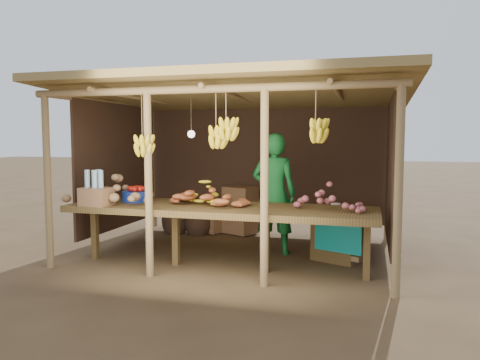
# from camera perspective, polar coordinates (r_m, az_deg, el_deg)

# --- Properties ---
(ground) EXTENTS (60.00, 60.00, 0.00)m
(ground) POSITION_cam_1_polar(r_m,az_deg,el_deg) (6.94, 0.00, -8.67)
(ground) COLOR brown
(ground) RESTS_ON ground
(stall_structure) EXTENTS (4.70, 3.50, 2.43)m
(stall_structure) POSITION_cam_1_polar(r_m,az_deg,el_deg) (6.67, 0.15, 7.33)
(stall_structure) COLOR #92734B
(stall_structure) RESTS_ON ground
(counter) EXTENTS (3.90, 1.05, 0.80)m
(counter) POSITION_cam_1_polar(r_m,az_deg,el_deg) (5.90, -2.50, -3.79)
(counter) COLOR brown
(counter) RESTS_ON ground
(potato_heap) EXTENTS (1.22, 0.84, 0.37)m
(potato_heap) POSITION_cam_1_polar(r_m,az_deg,el_deg) (6.45, -15.32, -0.99)
(potato_heap) COLOR #A07753
(potato_heap) RESTS_ON counter
(sweet_potato_heap) EXTENTS (1.20, 0.97, 0.36)m
(sweet_potato_heap) POSITION_cam_1_polar(r_m,az_deg,el_deg) (5.99, -4.57, -1.35)
(sweet_potato_heap) COLOR #A5512A
(sweet_potato_heap) RESTS_ON counter
(onion_heap) EXTENTS (0.83, 0.52, 0.36)m
(onion_heap) POSITION_cam_1_polar(r_m,az_deg,el_deg) (5.63, 10.70, -1.84)
(onion_heap) COLOR #A55053
(onion_heap) RESTS_ON counter
(banana_pile) EXTENTS (0.54, 0.34, 0.34)m
(banana_pile) POSITION_cam_1_polar(r_m,az_deg,el_deg) (6.01, -4.82, -1.40)
(banana_pile) COLOR yellow
(banana_pile) RESTS_ON counter
(tomato_basin) EXTENTS (0.40, 0.40, 0.21)m
(tomato_basin) POSITION_cam_1_polar(r_m,az_deg,el_deg) (6.47, -12.43, -1.80)
(tomato_basin) COLOR navy
(tomato_basin) RESTS_ON counter
(bottle_box) EXTENTS (0.38, 0.31, 0.46)m
(bottle_box) POSITION_cam_1_polar(r_m,az_deg,el_deg) (6.19, -17.12, -1.39)
(bottle_box) COLOR brown
(bottle_box) RESTS_ON counter
(vendor) EXTENTS (0.65, 0.45, 1.73)m
(vendor) POSITION_cam_1_polar(r_m,az_deg,el_deg) (6.68, 4.18, -1.68)
(vendor) COLOR #186E2D
(vendor) RESTS_ON ground
(tarp_crate) EXTENTS (0.84, 0.79, 0.80)m
(tarp_crate) POSITION_cam_1_polar(r_m,az_deg,el_deg) (6.53, 11.97, -6.71)
(tarp_crate) COLOR brown
(tarp_crate) RESTS_ON ground
(carton_stack) EXTENTS (1.17, 0.57, 0.80)m
(carton_stack) POSITION_cam_1_polar(r_m,az_deg,el_deg) (8.14, -1.22, -4.07)
(carton_stack) COLOR brown
(carton_stack) RESTS_ON ground
(burlap_sacks) EXTENTS (0.89, 0.47, 0.63)m
(burlap_sacks) POSITION_cam_1_polar(r_m,az_deg,el_deg) (8.17, -6.55, -4.64)
(burlap_sacks) COLOR #432C1F
(burlap_sacks) RESTS_ON ground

